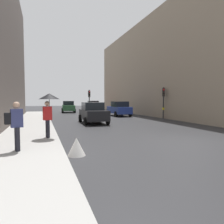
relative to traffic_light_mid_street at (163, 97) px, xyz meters
name	(u,v)px	position (x,y,z in m)	size (l,w,h in m)	color
ground_plane	(186,142)	(-5.42, -10.71, -2.24)	(120.00, 120.00, 0.00)	#28282B
sidewalk_kerb	(31,130)	(-12.60, -4.71, -2.16)	(2.89, 40.00, 0.16)	#A8A5A0
building_facade_right	(184,69)	(6.31, 5.11, 3.78)	(12.00, 35.20, 12.05)	gray
traffic_light_mid_street	(163,97)	(0.00, 0.00, 0.00)	(0.35, 0.45, 3.25)	#2D2D2D
traffic_light_far_median	(89,98)	(-6.00, 8.13, 0.00)	(0.25, 0.43, 3.25)	#2D2D2D
car_green_estate	(68,107)	(-7.97, 14.32, -1.37)	(2.24, 4.31, 1.76)	#2D6038
car_dark_suv	(93,113)	(-7.77, -1.48, -1.37)	(2.09, 4.24, 1.76)	black
car_red_sedan	(93,106)	(-3.21, 18.01, -1.37)	(2.03, 4.21, 1.76)	red
car_blue_van	(119,109)	(-2.97, 5.10, -1.37)	(2.05, 4.22, 1.76)	navy
pedestrian_with_umbrella	(49,103)	(-11.59, -8.33, -0.40)	(1.00, 1.00, 2.14)	black
pedestrian_with_grey_backpack	(15,123)	(-12.82, -10.80, -1.08)	(0.65, 0.41, 1.77)	black
warning_sign_triangle	(76,147)	(-10.76, -11.55, -1.92)	(0.64, 0.64, 0.65)	silver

